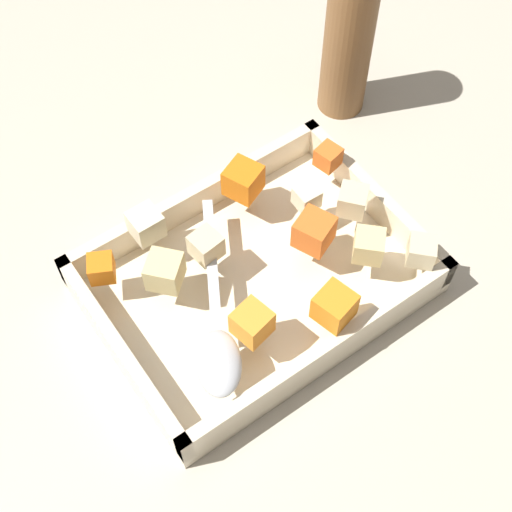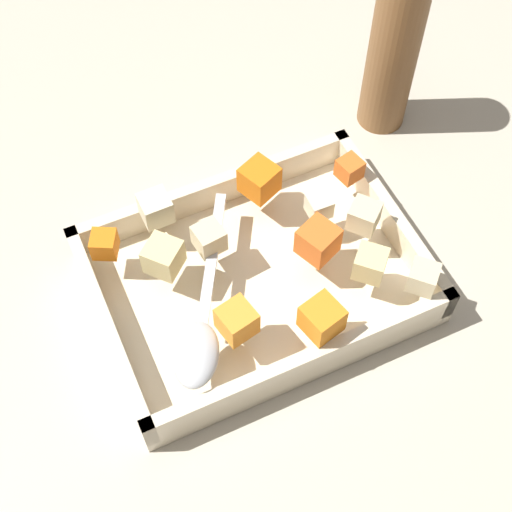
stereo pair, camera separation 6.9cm
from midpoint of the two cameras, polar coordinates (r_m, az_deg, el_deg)
name	(u,v)px [view 2 (the right image)]	position (r m, az deg, el deg)	size (l,w,h in m)	color
ground_plane	(242,286)	(0.74, 1.57, -2.57)	(4.00, 4.00, 0.00)	#BCB29E
baking_dish	(256,281)	(0.73, 2.70, -2.14)	(0.31, 0.23, 0.05)	beige
carrot_chunk_mid_right	(350,169)	(0.76, 9.85, 6.47)	(0.02, 0.02, 0.02)	orange
carrot_chunk_back_center	(322,318)	(0.66, 8.13, -5.05)	(0.03, 0.03, 0.03)	orange
carrot_chunk_center	(259,180)	(0.73, 2.95, 5.73)	(0.03, 0.03, 0.03)	orange
carrot_chunk_heap_top	(318,241)	(0.70, 7.65, 0.94)	(0.03, 0.03, 0.03)	orange
carrot_chunk_heap_side	(237,321)	(0.65, 1.54, -5.30)	(0.03, 0.03, 0.03)	orange
carrot_chunk_corner_ne	(104,244)	(0.70, -8.94, 0.70)	(0.02, 0.02, 0.02)	orange
potato_chunk_corner_nw	(163,257)	(0.68, -4.35, -0.28)	(0.03, 0.03, 0.03)	#E0CC89
potato_chunk_near_right	(156,208)	(0.72, -5.08, 3.51)	(0.03, 0.03, 0.03)	beige
potato_chunk_corner_se	(370,264)	(0.69, 11.67, -0.81)	(0.03, 0.03, 0.03)	#E0CC89
potato_chunk_mid_left	(423,277)	(0.70, 15.58, -1.83)	(0.03, 0.03, 0.03)	beige
potato_chunk_far_right	(364,216)	(0.72, 11.08, 2.84)	(0.03, 0.03, 0.03)	beige
potato_chunk_corner_sw	(209,238)	(0.70, -0.84, 1.18)	(0.03, 0.03, 0.03)	beige
parsnip_chunk_near_left	(319,206)	(0.73, 7.62, 3.66)	(0.02, 0.02, 0.02)	beige
serving_spoon	(199,341)	(0.65, -1.41, -6.86)	(0.13, 0.19, 0.02)	silver
pepper_mill	(393,54)	(0.83, 12.97, 14.85)	(0.05, 0.05, 0.21)	brown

